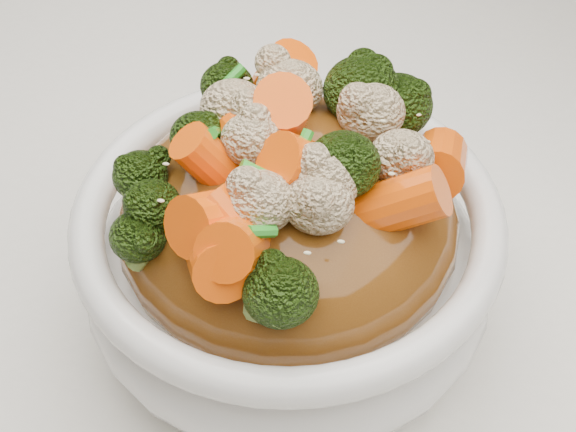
# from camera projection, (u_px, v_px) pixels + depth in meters

# --- Properties ---
(tablecloth) EXTENTS (1.20, 0.80, 0.04)m
(tablecloth) POSITION_uv_depth(u_px,v_px,m) (338.00, 288.00, 0.53)
(tablecloth) COLOR white
(tablecloth) RESTS_ON dining_table
(bowl) EXTENTS (0.24, 0.24, 0.09)m
(bowl) POSITION_uv_depth(u_px,v_px,m) (288.00, 258.00, 0.46)
(bowl) COLOR white
(bowl) RESTS_ON tablecloth
(sauce_base) EXTENTS (0.19, 0.19, 0.10)m
(sauce_base) POSITION_uv_depth(u_px,v_px,m) (288.00, 220.00, 0.44)
(sauce_base) COLOR brown
(sauce_base) RESTS_ON bowl
(carrots) EXTENTS (0.19, 0.19, 0.05)m
(carrots) POSITION_uv_depth(u_px,v_px,m) (288.00, 125.00, 0.39)
(carrots) COLOR #FF5908
(carrots) RESTS_ON sauce_base
(broccoli) EXTENTS (0.19, 0.19, 0.05)m
(broccoli) POSITION_uv_depth(u_px,v_px,m) (288.00, 127.00, 0.39)
(broccoli) COLOR black
(broccoli) RESTS_ON sauce_base
(cauliflower) EXTENTS (0.19, 0.19, 0.04)m
(cauliflower) POSITION_uv_depth(u_px,v_px,m) (288.00, 130.00, 0.39)
(cauliflower) COLOR beige
(cauliflower) RESTS_ON sauce_base
(scallions) EXTENTS (0.14, 0.14, 0.02)m
(scallions) POSITION_uv_depth(u_px,v_px,m) (288.00, 123.00, 0.39)
(scallions) COLOR green
(scallions) RESTS_ON sauce_base
(sesame_seeds) EXTENTS (0.17, 0.17, 0.01)m
(sesame_seeds) POSITION_uv_depth(u_px,v_px,m) (288.00, 123.00, 0.39)
(sesame_seeds) COLOR beige
(sesame_seeds) RESTS_ON sauce_base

